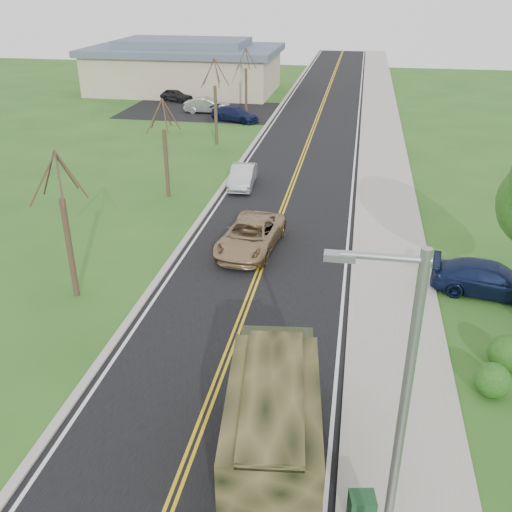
% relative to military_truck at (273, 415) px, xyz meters
% --- Properties ---
extents(road, '(8.00, 120.00, 0.01)m').
position_rel_military_truck_xyz_m(road, '(-2.28, 37.60, -1.77)').
color(road, black).
rests_on(road, ground).
extents(curb_right, '(0.30, 120.00, 0.12)m').
position_rel_military_truck_xyz_m(curb_right, '(1.87, 37.60, -1.72)').
color(curb_right, '#9E998E').
rests_on(curb_right, ground).
extents(sidewalk_right, '(3.20, 120.00, 0.10)m').
position_rel_military_truck_xyz_m(sidewalk_right, '(3.62, 37.60, -1.73)').
color(sidewalk_right, '#9E998E').
rests_on(sidewalk_right, ground).
extents(curb_left, '(0.30, 120.00, 0.10)m').
position_rel_military_truck_xyz_m(curb_left, '(-6.43, 37.60, -1.73)').
color(curb_left, '#9E998E').
rests_on(curb_left, ground).
extents(street_light, '(1.65, 0.22, 8.00)m').
position_rel_military_truck_xyz_m(street_light, '(2.62, -2.90, 2.65)').
color(street_light, gray).
rests_on(street_light, ground).
extents(bare_tree_a, '(1.93, 2.26, 6.08)m').
position_rel_military_truck_xyz_m(bare_tree_a, '(-9.29, 7.60, 0.85)').
color(bare_tree_a, '#38281C').
rests_on(bare_tree_a, ground).
extents(bare_tree_b, '(1.83, 2.14, 5.73)m').
position_rel_military_truck_xyz_m(bare_tree_b, '(-9.29, 19.60, 0.70)').
color(bare_tree_b, '#38281C').
rests_on(bare_tree_b, ground).
extents(bare_tree_c, '(2.04, 2.39, 6.42)m').
position_rel_military_truck_xyz_m(bare_tree_c, '(-9.29, 31.60, 1.00)').
color(bare_tree_c, '#38281C').
rests_on(bare_tree_c, ground).
extents(bare_tree_d, '(1.88, 2.20, 5.91)m').
position_rel_military_truck_xyz_m(bare_tree_d, '(-9.29, 43.60, 0.77)').
color(bare_tree_d, '#38281C').
rests_on(bare_tree_d, ground).
extents(commercial_building, '(25.50, 21.50, 5.65)m').
position_rel_military_truck_xyz_m(commercial_building, '(-18.27, 53.57, 0.91)').
color(commercial_building, tan).
rests_on(commercial_building, ground).
extents(military_truck, '(2.87, 6.44, 3.11)m').
position_rel_military_truck_xyz_m(military_truck, '(0.00, 0.00, 0.00)').
color(military_truck, black).
rests_on(military_truck, ground).
extents(suv_champagne, '(2.96, 5.49, 1.46)m').
position_rel_military_truck_xyz_m(suv_champagne, '(-3.08, 13.15, -1.05)').
color(suv_champagne, '#9F815A').
rests_on(suv_champagne, ground).
extents(sedan_silver, '(1.64, 4.06, 1.31)m').
position_rel_military_truck_xyz_m(sedan_silver, '(-5.28, 22.09, -1.12)').
color(sedan_silver, silver).
rests_on(sedan_silver, ground).
extents(pickup_navy, '(4.85, 2.51, 1.34)m').
position_rel_military_truck_xyz_m(pickup_navy, '(7.30, 10.72, -1.11)').
color(pickup_navy, '#101B3D').
rests_on(pickup_navy, ground).
extents(utility_box_near, '(0.68, 0.60, 0.80)m').
position_rel_military_truck_xyz_m(utility_box_near, '(2.32, -1.36, -1.28)').
color(utility_box_near, '#174121').
rests_on(utility_box_near, sidewalk_right).
extents(lot_car_dark, '(4.12, 2.95, 1.30)m').
position_rel_military_truck_xyz_m(lot_car_dark, '(-17.61, 47.60, -1.13)').
color(lot_car_dark, black).
rests_on(lot_car_dark, ground).
extents(lot_car_silver, '(4.38, 1.55, 1.44)m').
position_rel_military_truck_xyz_m(lot_car_silver, '(-12.89, 42.62, -1.06)').
color(lot_car_silver, '#A2A2A6').
rests_on(lot_car_silver, ground).
extents(lot_car_navy, '(4.86, 3.27, 1.31)m').
position_rel_military_truck_xyz_m(lot_car_navy, '(-9.51, 39.60, -1.13)').
color(lot_car_navy, '#0F1539').
rests_on(lot_car_navy, ground).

